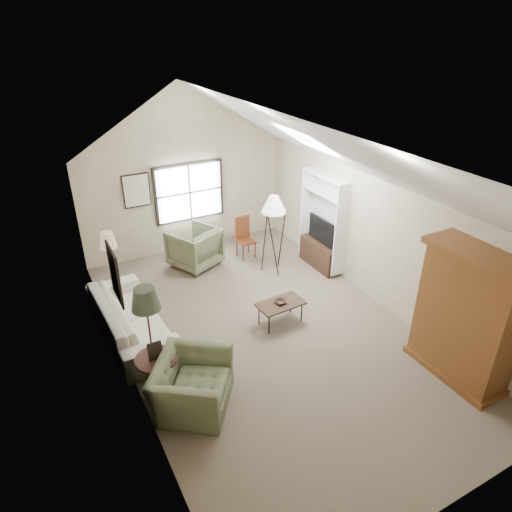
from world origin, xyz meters
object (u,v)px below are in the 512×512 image
side_table (158,374)px  coffee_table (280,313)px  side_chair (246,238)px  armoire (467,317)px  armchair_near (192,384)px  armchair_far (194,247)px  sofa (131,318)px

side_table → coffee_table: bearing=14.0°
side_table → side_chair: 4.67m
armoire → armchair_near: (-4.02, 1.37, -0.72)m
coffee_table → side_table: (-2.57, -0.64, 0.10)m
side_chair → coffee_table: bearing=-105.5°
side_chair → side_table: bearing=-135.7°
armchair_far → coffee_table: 2.96m
sofa → side_chair: side_chair is taller
sofa → side_chair: (3.23, 1.76, 0.12)m
side_table → armchair_near: bearing=-54.3°
side_chair → armoire: bearing=-79.5°
armoire → armchair_far: size_ratio=2.17×
armchair_far → coffee_table: (0.58, -2.90, -0.24)m
armoire → side_table: size_ratio=3.41×
side_table → sofa: bearing=90.0°
armchair_near → coffee_table: bearing=-26.6°
armchair_near → coffee_table: (2.21, 1.14, -0.16)m
armchair_near → side_chair: bearing=-0.5°
armoire → armchair_far: (-2.39, 5.41, -0.64)m
armchair_near → armchair_far: size_ratio=1.17×
armoire → sofa: 5.64m
coffee_table → side_table: side_table is taller
coffee_table → side_table: bearing=-166.0°
armchair_near → side_chair: (2.87, 3.87, 0.11)m
armchair_near → armchair_far: 4.36m
sofa → armchair_near: 2.14m
armchair_near → coffee_table: size_ratio=1.35×
side_table → side_chair: bearing=46.1°
sofa → armchair_near: size_ratio=2.17×
armoire → armchair_far: bearing=113.8°
armchair_far → side_chair: bearing=147.4°
armoire → armchair_near: size_ratio=1.86×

